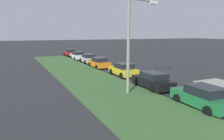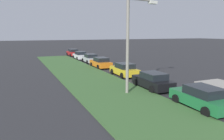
{
  "view_description": "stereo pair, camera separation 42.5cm",
  "coord_description": "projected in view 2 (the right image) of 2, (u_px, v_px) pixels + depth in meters",
  "views": [
    {
      "loc": [
        -5.27,
        13.31,
        4.81
      ],
      "look_at": [
        12.12,
        5.02,
        1.5
      ],
      "focal_mm": 34.43,
      "sensor_mm": 36.0,
      "label": 1
    },
    {
      "loc": [
        -5.45,
        12.92,
        4.81
      ],
      "look_at": [
        12.12,
        5.02,
        1.5
      ],
      "focal_mm": 34.43,
      "sensor_mm": 36.0,
      "label": 2
    }
  ],
  "objects": [
    {
      "name": "parked_car_white",
      "position": [
        80.0,
        55.0,
        40.01
      ],
      "size": [
        4.32,
        2.05,
        1.47
      ],
      "rotation": [
        0.0,
        0.0,
        -0.01
      ],
      "color": "silver",
      "rests_on": "ground"
    },
    {
      "name": "parked_car_red",
      "position": [
        73.0,
        53.0,
        46.08
      ],
      "size": [
        4.34,
        2.1,
        1.47
      ],
      "rotation": [
        0.0,
        0.0,
        0.02
      ],
      "color": "red",
      "rests_on": "ground"
    },
    {
      "name": "parked_car_yellow",
      "position": [
        124.0,
        70.0,
        24.46
      ],
      "size": [
        4.34,
        2.09,
        1.47
      ],
      "rotation": [
        0.0,
        0.0,
        -0.02
      ],
      "color": "gold",
      "rests_on": "ground"
    },
    {
      "name": "parked_car_black",
      "position": [
        153.0,
        81.0,
        18.72
      ],
      "size": [
        4.36,
        2.13,
        1.47
      ],
      "rotation": [
        0.0,
        0.0,
        -0.03
      ],
      "color": "black",
      "rests_on": "ground"
    },
    {
      "name": "parked_car_silver",
      "position": [
        90.0,
        58.0,
        35.27
      ],
      "size": [
        4.35,
        2.11,
        1.47
      ],
      "rotation": [
        0.0,
        0.0,
        -0.03
      ],
      "color": "#B2B5BA",
      "rests_on": "ground"
    },
    {
      "name": "parked_car_orange",
      "position": [
        101.0,
        63.0,
        30.24
      ],
      "size": [
        4.31,
        2.05,
        1.47
      ],
      "rotation": [
        0.0,
        0.0,
        0.01
      ],
      "color": "orange",
      "rests_on": "ground"
    },
    {
      "name": "grass_median",
      "position": [
        111.0,
        92.0,
        17.48
      ],
      "size": [
        60.0,
        6.0,
        0.12
      ],
      "primitive_type": "cube",
      "color": "#3D6633",
      "rests_on": "ground"
    },
    {
      "name": "parked_car_green",
      "position": [
        202.0,
        98.0,
        13.83
      ],
      "size": [
        4.38,
        2.18,
        1.47
      ],
      "rotation": [
        0.0,
        0.0,
        -0.05
      ],
      "color": "#1E6B38",
      "rests_on": "ground"
    },
    {
      "name": "streetlight",
      "position": [
        131.0,
        39.0,
        16.61
      ],
      "size": [
        0.61,
        2.87,
        7.5
      ],
      "color": "gray",
      "rests_on": "ground"
    }
  ]
}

